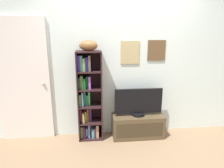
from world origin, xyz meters
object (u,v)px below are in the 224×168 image
(bookshelf, at_px, (88,98))
(television, at_px, (138,102))
(football, at_px, (88,46))
(door, at_px, (23,81))
(tv_stand, at_px, (138,126))

(bookshelf, bearing_deg, television, -4.52)
(football, height_order, television, football)
(television, xyz_separation_m, door, (-1.85, 0.16, 0.37))
(bookshelf, xyz_separation_m, tv_stand, (0.83, -0.07, -0.51))
(television, height_order, door, door)
(football, height_order, door, door)
(television, relative_size, door, 0.40)
(bookshelf, bearing_deg, football, -39.50)
(television, distance_m, door, 1.89)
(football, xyz_separation_m, door, (-1.05, 0.12, -0.56))
(bookshelf, height_order, television, bookshelf)
(tv_stand, bearing_deg, football, 177.13)
(television, bearing_deg, tv_stand, -90.00)
(door, bearing_deg, tv_stand, -4.83)
(bookshelf, height_order, football, football)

